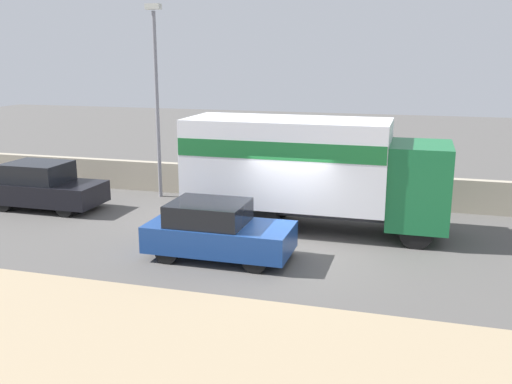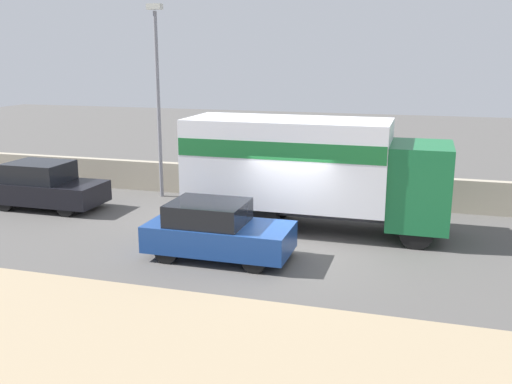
{
  "view_description": "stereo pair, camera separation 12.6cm",
  "coord_description": "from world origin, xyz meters",
  "px_view_note": "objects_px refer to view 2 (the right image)",
  "views": [
    {
      "loc": [
        3.57,
        -14.83,
        5.4
      ],
      "look_at": [
        -0.93,
        0.75,
        1.5
      ],
      "focal_mm": 40.0,
      "sensor_mm": 36.0,
      "label": 1
    },
    {
      "loc": [
        3.69,
        -14.79,
        5.4
      ],
      "look_at": [
        -0.93,
        0.75,
        1.5
      ],
      "focal_mm": 40.0,
      "sensor_mm": 36.0,
      "label": 2
    }
  ],
  "objects_px": {
    "street_lamp": "(158,89)",
    "car_hatchback": "(217,231)",
    "box_truck": "(308,165)",
    "car_sedan_second": "(46,186)"
  },
  "relations": [
    {
      "from": "street_lamp",
      "to": "car_hatchback",
      "type": "relative_size",
      "value": 1.84
    },
    {
      "from": "box_truck",
      "to": "car_sedan_second",
      "type": "distance_m",
      "value": 9.63
    },
    {
      "from": "box_truck",
      "to": "car_sedan_second",
      "type": "bearing_deg",
      "value": -178.74
    },
    {
      "from": "street_lamp",
      "to": "box_truck",
      "type": "xyz_separation_m",
      "value": [
        6.33,
        -2.59,
        -2.11
      ]
    },
    {
      "from": "box_truck",
      "to": "car_hatchback",
      "type": "bearing_deg",
      "value": -118.42
    },
    {
      "from": "street_lamp",
      "to": "box_truck",
      "type": "bearing_deg",
      "value": -22.26
    },
    {
      "from": "street_lamp",
      "to": "car_sedan_second",
      "type": "xyz_separation_m",
      "value": [
        -3.22,
        -2.8,
        -3.35
      ]
    },
    {
      "from": "street_lamp",
      "to": "box_truck",
      "type": "relative_size",
      "value": 0.89
    },
    {
      "from": "car_hatchback",
      "to": "car_sedan_second",
      "type": "bearing_deg",
      "value": 157.86
    },
    {
      "from": "box_truck",
      "to": "street_lamp",
      "type": "bearing_deg",
      "value": 157.74
    }
  ]
}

